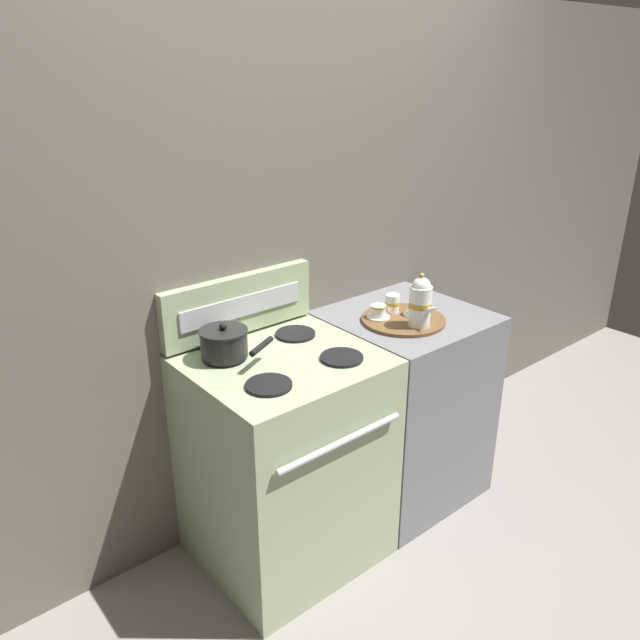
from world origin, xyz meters
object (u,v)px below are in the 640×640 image
(saucepan, at_px, (225,343))
(serving_tray, at_px, (403,320))
(teapot, at_px, (421,302))
(teacup_right, at_px, (378,311))
(teacup_left, at_px, (415,309))
(creamer_jug, at_px, (392,303))
(stove, at_px, (286,459))

(saucepan, bearing_deg, serving_tray, -12.72)
(teapot, height_order, teacup_right, teapot)
(teapot, relative_size, teacup_right, 2.27)
(saucepan, height_order, serving_tray, saucepan)
(teacup_right, bearing_deg, serving_tray, -44.39)
(teacup_left, distance_m, creamer_jug, 0.10)
(stove, xyz_separation_m, teacup_left, (0.67, -0.04, 0.49))
(teacup_right, xyz_separation_m, creamer_jug, (0.09, 0.01, 0.01))
(saucepan, bearing_deg, teapot, -19.46)
(teacup_left, bearing_deg, serving_tray, 175.39)
(teapot, distance_m, teacup_left, 0.14)
(teacup_right, bearing_deg, stove, -175.88)
(saucepan, bearing_deg, teacup_left, -12.09)
(teacup_right, height_order, creamer_jug, creamer_jug)
(teacup_left, distance_m, teacup_right, 0.16)
(serving_tray, relative_size, teacup_left, 3.57)
(saucepan, xyz_separation_m, teacup_left, (0.83, -0.18, -0.02))
(teacup_left, bearing_deg, creamer_jug, 120.42)
(teacup_left, bearing_deg, stove, 176.46)
(serving_tray, relative_size, creamer_jug, 4.51)
(teacup_right, bearing_deg, teacup_left, -29.30)
(saucepan, distance_m, teapot, 0.81)
(teacup_right, bearing_deg, teapot, -68.18)
(saucepan, relative_size, creamer_jug, 3.46)
(stove, relative_size, teacup_right, 9.11)
(serving_tray, bearing_deg, teacup_left, -4.61)
(saucepan, bearing_deg, stove, -40.03)
(stove, xyz_separation_m, creamer_jug, (0.62, 0.04, 0.50))
(saucepan, height_order, teacup_left, saucepan)
(saucepan, height_order, teapot, teapot)
(teacup_left, height_order, teacup_right, same)
(teapot, distance_m, teacup_right, 0.20)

